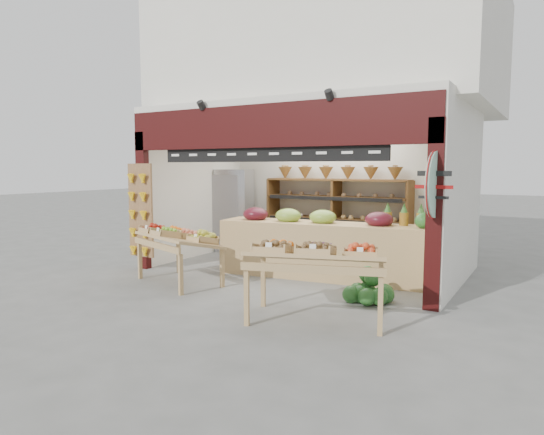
{
  "coord_description": "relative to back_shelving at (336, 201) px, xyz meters",
  "views": [
    {
      "loc": [
        4.18,
        -7.86,
        1.99
      ],
      "look_at": [
        -0.34,
        -0.2,
        1.06
      ],
      "focal_mm": 32.0,
      "sensor_mm": 36.0,
      "label": 1
    }
  ],
  "objects": [
    {
      "name": "ground",
      "position": [
        -0.03,
        -1.93,
        -1.25
      ],
      "size": [
        60.0,
        60.0,
        0.0
      ],
      "primitive_type": "plane",
      "color": "slate",
      "rests_on": "ground"
    },
    {
      "name": "shop_structure",
      "position": [
        -0.03,
        -0.32,
        2.67
      ],
      "size": [
        6.36,
        5.12,
        5.4
      ],
      "color": "silver",
      "rests_on": "ground"
    },
    {
      "name": "banana_board",
      "position": [
        -2.76,
        -3.11,
        -0.13
      ],
      "size": [
        0.6,
        0.15,
        1.8
      ],
      "color": "olive",
      "rests_on": "ground"
    },
    {
      "name": "gift_sign",
      "position": [
        2.72,
        -3.08,
        0.5
      ],
      "size": [
        0.04,
        0.93,
        0.92
      ],
      "color": "#AEDBBD",
      "rests_on": "ground"
    },
    {
      "name": "back_shelving",
      "position": [
        0.0,
        0.0,
        0.0
      ],
      "size": [
        3.25,
        0.53,
        1.99
      ],
      "color": "brown",
      "rests_on": "ground"
    },
    {
      "name": "refrigerator",
      "position": [
        -2.43,
        -0.4,
        -0.28
      ],
      "size": [
        0.92,
        0.92,
        1.93
      ],
      "primitive_type": "cube",
      "rotation": [
        0.0,
        0.0,
        0.27
      ],
      "color": "#B6B8BD",
      "rests_on": "ground"
    },
    {
      "name": "cardboard_stack",
      "position": [
        -1.34,
        -1.44,
        -0.98
      ],
      "size": [
        1.11,
        0.8,
        0.73
      ],
      "color": "beige",
      "rests_on": "ground"
    },
    {
      "name": "mid_counter",
      "position": [
        0.67,
        -1.95,
        -0.71
      ],
      "size": [
        4.05,
        1.27,
        1.23
      ],
      "color": "tan",
      "rests_on": "ground"
    },
    {
      "name": "display_table_left",
      "position": [
        -1.47,
        -3.5,
        -0.46
      ],
      "size": [
        1.79,
        1.36,
        1.01
      ],
      "color": "tan",
      "rests_on": "ground"
    },
    {
      "name": "display_table_right",
      "position": [
        1.44,
        -4.19,
        -0.38
      ],
      "size": [
        1.97,
        1.47,
        1.1
      ],
      "color": "tan",
      "rests_on": "ground"
    },
    {
      "name": "watermelon_pile",
      "position": [
        1.84,
        -3.05,
        -1.07
      ],
      "size": [
        0.7,
        0.65,
        0.5
      ],
      "color": "#174718",
      "rests_on": "ground"
    }
  ]
}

